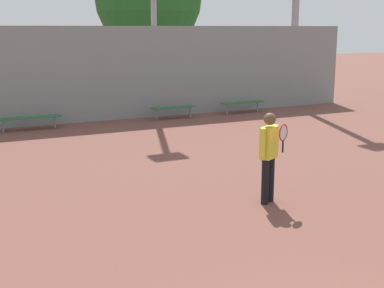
{
  "coord_description": "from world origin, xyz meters",
  "views": [
    {
      "loc": [
        -3.5,
        -2.65,
        3.21
      ],
      "look_at": [
        0.98,
        6.49,
        0.98
      ],
      "focal_mm": 50.0,
      "sensor_mm": 36.0,
      "label": 1
    }
  ],
  "objects": [
    {
      "name": "bench_adjacent_court",
      "position": [
        7.15,
        14.7,
        0.38
      ],
      "size": [
        1.71,
        0.4,
        0.42
      ],
      "color": "#28663D",
      "rests_on": "ground_plane"
    },
    {
      "name": "bench_courtside_far",
      "position": [
        4.27,
        14.7,
        0.38
      ],
      "size": [
        1.66,
        0.4,
        0.42
      ],
      "color": "#28663D",
      "rests_on": "ground_plane"
    },
    {
      "name": "back_fence",
      "position": [
        0.0,
        15.35,
        1.63
      ],
      "size": [
        24.3,
        0.06,
        3.26
      ],
      "color": "gray",
      "rests_on": "ground_plane"
    },
    {
      "name": "tennis_player",
      "position": [
        1.96,
        5.29,
        0.97
      ],
      "size": [
        0.53,
        0.51,
        1.7
      ],
      "rotation": [
        0.0,
        0.0,
        0.48
      ],
      "color": "black",
      "rests_on": "ground_plane"
    },
    {
      "name": "bench_courtside_near",
      "position": [
        -0.78,
        14.7,
        0.39
      ],
      "size": [
        1.99,
        0.4,
        0.42
      ],
      "color": "#28663D",
      "rests_on": "ground_plane"
    }
  ]
}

